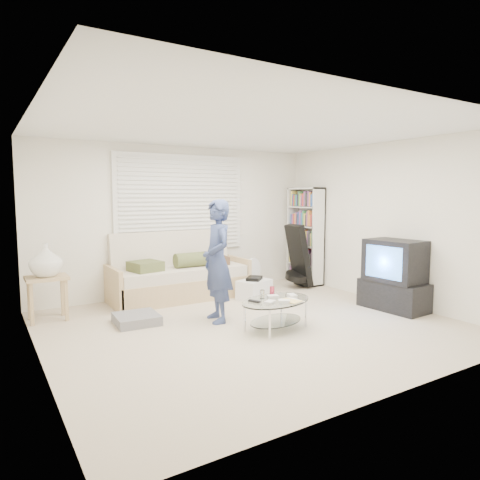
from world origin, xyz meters
TOP-DOWN VIEW (x-y plane):
  - ground at (0.00, 0.00)m, footprint 5.00×5.00m
  - room_shell at (0.00, 0.48)m, footprint 5.02×4.52m
  - window_blinds at (0.00, 2.20)m, footprint 2.32×0.08m
  - futon_sofa at (-0.21, 1.88)m, footprint 2.22×0.90m
  - grey_floor_pillow at (-1.26, 0.86)m, footprint 0.57×0.57m
  - side_table at (-2.22, 1.64)m, footprint 0.53×0.42m
  - bookshelf at (2.32, 1.72)m, footprint 0.29×0.77m
  - guitar_case at (1.94, 1.45)m, footprint 0.44×0.42m
  - floor_fan at (1.08, 1.62)m, footprint 0.37×0.25m
  - storage_bin at (0.80, 1.17)m, footprint 0.61×0.51m
  - tv_unit at (2.20, -0.43)m, footprint 0.57×0.97m
  - coffee_table at (0.16, -0.30)m, footprint 1.15×0.87m
  - standing_person at (-0.29, 0.41)m, footprint 0.48×0.65m

SIDE VIEW (x-z plane):
  - ground at x=0.00m, z-range 0.00..0.00m
  - grey_floor_pillow at x=-1.26m, z-range 0.00..0.12m
  - storage_bin at x=0.80m, z-range -0.02..0.35m
  - coffee_table at x=0.16m, z-range 0.06..0.56m
  - floor_fan at x=1.08m, z-range 0.05..0.65m
  - futon_sofa at x=-0.21m, z-range -0.19..0.90m
  - tv_unit at x=2.20m, z-range -0.02..1.02m
  - guitar_case at x=1.94m, z-range -0.06..1.08m
  - side_table at x=-2.22m, z-range 0.25..1.29m
  - standing_person at x=-0.29m, z-range 0.00..1.63m
  - bookshelf at x=2.32m, z-range 0.00..1.82m
  - window_blinds at x=0.00m, z-range 0.74..2.36m
  - room_shell at x=0.00m, z-range 0.37..2.88m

